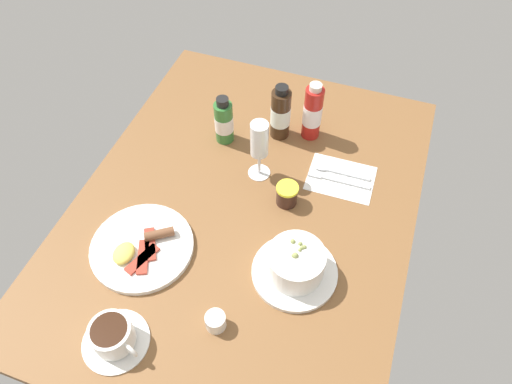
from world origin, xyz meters
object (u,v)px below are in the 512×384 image
(breakfast_plate, at_px, (142,247))
(sauce_bottle_brown, at_px, (281,114))
(creamer_jug, at_px, (215,321))
(porridge_bowl, at_px, (296,265))
(sauce_bottle_red, at_px, (313,113))
(jam_jar, at_px, (287,194))
(coffee_cup, at_px, (113,336))
(cutlery_setting, at_px, (339,177))
(sauce_bottle_green, at_px, (224,122))
(wine_glass, at_px, (258,142))

(breakfast_plate, bearing_deg, sauce_bottle_brown, -21.94)
(creamer_jug, bearing_deg, sauce_bottle_brown, 4.35)
(porridge_bowl, relative_size, sauce_bottle_red, 1.09)
(porridge_bowl, xyz_separation_m, sauce_bottle_brown, (0.42, 0.17, 0.04))
(jam_jar, bearing_deg, porridge_bowl, -157.82)
(sauce_bottle_red, relative_size, breakfast_plate, 0.74)
(jam_jar, xyz_separation_m, sauce_bottle_red, (0.25, 0.01, 0.05))
(porridge_bowl, bearing_deg, creamer_jug, 144.77)
(porridge_bowl, relative_size, jam_jar, 3.31)
(porridge_bowl, distance_m, coffee_cup, 0.41)
(cutlery_setting, bearing_deg, sauce_bottle_green, 84.18)
(cutlery_setting, xyz_separation_m, wine_glass, (-0.05, 0.21, 0.12))
(sauce_bottle_brown, height_order, breakfast_plate, sauce_bottle_brown)
(creamer_jug, height_order, breakfast_plate, creamer_jug)
(jam_jar, relative_size, sauce_bottle_brown, 0.35)
(sauce_bottle_red, bearing_deg, sauce_bottle_brown, 107.69)
(cutlery_setting, distance_m, wine_glass, 0.25)
(jam_jar, distance_m, breakfast_plate, 0.38)
(wine_glass, bearing_deg, cutlery_setting, -75.57)
(porridge_bowl, xyz_separation_m, cutlery_setting, (0.31, -0.03, -0.04))
(wine_glass, bearing_deg, porridge_bowl, -145.29)
(coffee_cup, distance_m, sauce_bottle_red, 0.75)
(porridge_bowl, height_order, breakfast_plate, porridge_bowl)
(porridge_bowl, distance_m, breakfast_plate, 0.37)
(cutlery_setting, height_order, sauce_bottle_red, sauce_bottle_red)
(creamer_jug, height_order, sauce_bottle_brown, sauce_bottle_brown)
(cutlery_setting, height_order, sauce_bottle_green, sauce_bottle_green)
(coffee_cup, bearing_deg, porridge_bowl, -47.81)
(creamer_jug, relative_size, breakfast_plate, 0.21)
(coffee_cup, bearing_deg, sauce_bottle_red, -16.98)
(jam_jar, xyz_separation_m, sauce_bottle_green, (0.16, 0.23, 0.04))
(sauce_bottle_green, bearing_deg, sauce_bottle_red, -66.81)
(coffee_cup, distance_m, creamer_jug, 0.21)
(porridge_bowl, xyz_separation_m, creamer_jug, (-0.17, 0.12, -0.02))
(jam_jar, height_order, breakfast_plate, jam_jar)
(sauce_bottle_green, bearing_deg, breakfast_plate, 172.86)
(cutlery_setting, relative_size, sauce_bottle_brown, 1.03)
(coffee_cup, relative_size, creamer_jug, 2.78)
(cutlery_setting, bearing_deg, sauce_bottle_red, 41.84)
(sauce_bottle_red, bearing_deg, breakfast_plate, 151.31)
(creamer_jug, bearing_deg, breakfast_plate, 63.88)
(wine_glass, bearing_deg, sauce_bottle_green, 55.49)
(wine_glass, distance_m, breakfast_plate, 0.38)
(jam_jar, bearing_deg, sauce_bottle_brown, 21.76)
(sauce_bottle_green, xyz_separation_m, breakfast_plate, (-0.41, 0.05, -0.06))
(cutlery_setting, bearing_deg, porridge_bowl, 174.16)
(creamer_jug, bearing_deg, sauce_bottle_red, -3.54)
(creamer_jug, bearing_deg, jam_jar, -7.09)
(porridge_bowl, relative_size, breakfast_plate, 0.81)
(sauce_bottle_green, xyz_separation_m, sauce_bottle_brown, (0.07, -0.14, 0.01))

